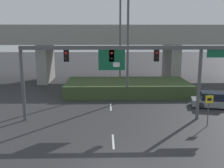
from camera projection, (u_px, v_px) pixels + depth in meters
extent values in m
cube|color=silver|center=(113.00, 141.00, 17.75)|extent=(0.14, 2.40, 0.01)
cube|color=silver|center=(111.00, 107.00, 25.73)|extent=(0.14, 2.40, 0.01)
cube|color=silver|center=(110.00, 89.00, 33.71)|extent=(0.14, 2.40, 0.01)
cube|color=silver|center=(109.00, 78.00, 41.69)|extent=(0.14, 2.40, 0.01)
cylinder|color=#515456|center=(23.00, 84.00, 21.33)|extent=(0.28, 0.28, 6.19)
cylinder|color=#515456|center=(199.00, 83.00, 21.67)|extent=(0.28, 0.28, 6.19)
cube|color=#515456|center=(131.00, 48.00, 20.95)|extent=(17.67, 0.32, 0.32)
cube|color=black|center=(66.00, 56.00, 20.95)|extent=(0.40, 0.28, 0.95)
sphere|color=red|center=(66.00, 53.00, 20.74)|extent=(0.22, 0.22, 0.22)
sphere|color=black|center=(66.00, 59.00, 20.83)|extent=(0.22, 0.22, 0.22)
cube|color=black|center=(112.00, 56.00, 21.04)|extent=(0.40, 0.28, 0.95)
sphere|color=red|center=(112.00, 53.00, 20.83)|extent=(0.22, 0.22, 0.22)
sphere|color=black|center=(112.00, 59.00, 20.91)|extent=(0.22, 0.22, 0.22)
cube|color=black|center=(156.00, 56.00, 21.13)|extent=(0.40, 0.28, 0.95)
sphere|color=red|center=(157.00, 53.00, 20.91)|extent=(0.22, 0.22, 0.22)
sphere|color=black|center=(157.00, 58.00, 21.00)|extent=(0.22, 0.22, 0.22)
cube|color=#115B38|center=(112.00, 60.00, 21.01)|extent=(2.14, 0.08, 1.64)
cube|color=white|center=(116.00, 65.00, 21.04)|extent=(0.53, 0.03, 0.36)
cube|color=#115B38|center=(223.00, 54.00, 21.17)|extent=(2.56, 0.07, 0.64)
cylinder|color=#4C4C4C|center=(208.00, 111.00, 20.35)|extent=(0.08, 0.08, 2.54)
cube|color=yellow|center=(209.00, 99.00, 20.12)|extent=(0.60, 0.03, 0.60)
cube|color=black|center=(209.00, 99.00, 20.10)|extent=(0.33, 0.01, 0.21)
cylinder|color=#515456|center=(128.00, 42.00, 27.17)|extent=(0.24, 0.24, 12.48)
cylinder|color=#515456|center=(120.00, 20.00, 31.87)|extent=(0.24, 0.24, 17.28)
cube|color=gray|center=(109.00, 38.00, 38.05)|extent=(43.67, 7.42, 1.72)
cube|color=gray|center=(109.00, 28.00, 34.35)|extent=(43.67, 0.40, 0.90)
cube|color=gray|center=(46.00, 63.00, 38.55)|extent=(1.40, 5.93, 5.52)
cube|color=gray|center=(171.00, 62.00, 39.00)|extent=(1.40, 5.93, 5.52)
cube|color=#384C28|center=(127.00, 87.00, 31.30)|extent=(14.43, 6.43, 1.47)
cube|color=gray|center=(214.00, 103.00, 25.61)|extent=(4.53, 2.77, 0.62)
cube|color=black|center=(213.00, 96.00, 25.51)|extent=(2.52, 2.13, 0.72)
cylinder|color=black|center=(199.00, 101.00, 26.69)|extent=(0.67, 0.36, 0.64)
cylinder|color=black|center=(201.00, 106.00, 25.11)|extent=(0.67, 0.36, 0.64)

